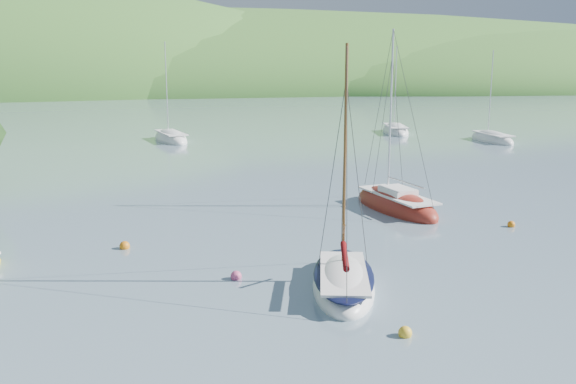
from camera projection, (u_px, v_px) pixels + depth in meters
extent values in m
plane|color=slate|center=(337.00, 313.00, 22.79)|extent=(700.00, 700.00, 0.00)
ellipsoid|color=#376D29|center=(184.00, 86.00, 186.04)|extent=(440.00, 110.00, 44.00)
ellipsoid|color=#376D29|center=(487.00, 85.00, 193.00)|extent=(240.00, 100.00, 34.00)
ellipsoid|color=white|center=(343.00, 286.00, 25.19)|extent=(3.91, 6.97, 1.61)
cube|color=white|center=(344.00, 273.00, 24.94)|extent=(2.97, 5.42, 0.10)
cylinder|color=brown|center=(345.00, 159.00, 24.93)|extent=(0.12, 0.12, 8.78)
ellipsoid|color=black|center=(344.00, 274.00, 25.09)|extent=(3.85, 6.89, 0.28)
cylinder|color=#61080A|center=(345.00, 256.00, 24.11)|extent=(0.98, 3.13, 0.24)
ellipsoid|color=maroon|center=(396.00, 207.00, 38.08)|extent=(4.24, 8.07, 2.12)
cube|color=white|center=(398.00, 195.00, 37.78)|extent=(3.22, 6.28, 0.10)
cylinder|color=silver|center=(391.00, 113.00, 37.75)|extent=(0.12, 0.12, 9.60)
cube|color=white|center=(398.00, 191.00, 37.73)|extent=(1.87, 2.41, 0.42)
cylinder|color=silver|center=(406.00, 182.00, 36.90)|extent=(0.89, 3.62, 0.09)
ellipsoid|color=white|center=(171.00, 139.00, 68.33)|extent=(4.66, 8.35, 2.16)
cube|color=white|center=(171.00, 133.00, 68.03)|extent=(3.54, 6.49, 0.10)
cylinder|color=silver|center=(167.00, 87.00, 68.02)|extent=(0.12, 0.12, 9.48)
ellipsoid|color=white|center=(395.00, 132.00, 75.13)|extent=(3.92, 7.98, 2.07)
cube|color=white|center=(396.00, 126.00, 74.83)|extent=(2.97, 6.21, 0.10)
cylinder|color=silver|center=(396.00, 86.00, 74.92)|extent=(0.12, 0.12, 9.16)
ellipsoid|color=white|center=(492.00, 140.00, 68.03)|extent=(2.85, 7.34, 1.98)
cube|color=white|center=(493.00, 134.00, 67.75)|extent=(2.14, 5.72, 0.10)
cylinder|color=silver|center=(491.00, 92.00, 67.81)|extent=(0.12, 0.12, 8.68)
sphere|color=yellow|center=(405.00, 333.00, 20.90)|extent=(0.46, 0.46, 0.46)
sphere|color=#CC4B7B|center=(236.00, 276.00, 26.24)|extent=(0.46, 0.46, 0.46)
sphere|color=orange|center=(511.00, 225.00, 34.22)|extent=(0.40, 0.40, 0.40)
sphere|color=orange|center=(125.00, 246.00, 30.36)|extent=(0.48, 0.48, 0.48)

